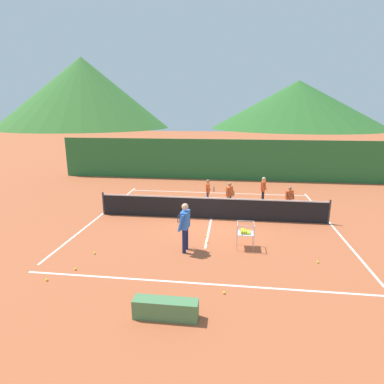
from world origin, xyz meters
TOP-DOWN VIEW (x-y plane):
  - ground_plane at (0.00, 0.00)m, footprint 120.00×120.00m
  - line_baseline_near at (0.00, -5.43)m, footprint 10.07×0.08m
  - line_baseline_far at (0.00, 4.55)m, footprint 10.07×0.08m
  - line_sideline_west at (-5.03, 0.00)m, footprint 0.08×9.97m
  - line_sideline_east at (5.03, 0.00)m, footprint 0.08×9.97m
  - line_service_center at (0.00, 0.00)m, footprint 0.08×6.25m
  - tennis_net at (0.00, 0.00)m, footprint 9.95×0.08m
  - instructor at (-0.66, -3.39)m, footprint 0.44×0.80m
  - student_0 at (-0.33, 2.24)m, footprint 0.47×0.59m
  - student_1 at (0.76, 1.57)m, footprint 0.41×0.71m
  - student_2 at (2.46, 2.78)m, footprint 0.34×0.55m
  - student_3 at (3.56, 1.56)m, footprint 0.47×0.63m
  - ball_cart at (1.35, -2.88)m, footprint 0.58×0.58m
  - tennis_ball_0 at (0.04, -2.66)m, footprint 0.07×0.07m
  - tennis_ball_1 at (-4.22, -5.83)m, footprint 0.07×0.07m
  - tennis_ball_2 at (-3.61, -4.03)m, footprint 0.07×0.07m
  - tennis_ball_3 at (3.60, -3.75)m, footprint 0.07×0.07m
  - tennis_ball_4 at (-3.72, -5.14)m, footprint 0.07×0.07m
  - tennis_ball_5 at (0.74, -5.85)m, footprint 0.07×0.07m
  - tennis_ball_6 at (-0.04, -2.09)m, footprint 0.07×0.07m
  - windscreen_fence at (0.00, 8.24)m, footprint 22.15×0.08m
  - courtside_bench at (-0.57, -7.00)m, footprint 1.50×0.36m
  - hill_0 at (17.23, 74.79)m, footprint 44.63×44.63m
  - hill_1 at (-39.01, 70.43)m, footprint 44.70×44.70m

SIDE VIEW (x-z plane):
  - ground_plane at x=0.00m, z-range 0.00..0.00m
  - line_baseline_near at x=0.00m, z-range 0.00..0.01m
  - line_baseline_far at x=0.00m, z-range 0.00..0.01m
  - line_sideline_west at x=-5.03m, z-range 0.00..0.01m
  - line_sideline_east at x=5.03m, z-range 0.00..0.01m
  - line_service_center at x=0.00m, z-range 0.00..0.01m
  - tennis_ball_0 at x=0.04m, z-range 0.00..0.07m
  - tennis_ball_1 at x=-4.22m, z-range 0.00..0.07m
  - tennis_ball_2 at x=-3.61m, z-range 0.00..0.07m
  - tennis_ball_3 at x=3.60m, z-range 0.00..0.07m
  - tennis_ball_4 at x=-3.72m, z-range 0.00..0.07m
  - tennis_ball_5 at x=0.74m, z-range 0.00..0.07m
  - tennis_ball_6 at x=-0.04m, z-range 0.00..0.07m
  - courtside_bench at x=-0.57m, z-range 0.00..0.46m
  - tennis_net at x=0.00m, z-range -0.03..1.02m
  - ball_cart at x=1.35m, z-range 0.14..1.04m
  - student_3 at x=3.56m, z-range 0.12..1.32m
  - student_0 at x=-0.33m, z-range 0.13..1.41m
  - student_1 at x=0.76m, z-range 0.13..1.45m
  - student_2 at x=2.46m, z-range 0.14..1.51m
  - instructor at x=-0.66m, z-range 0.17..1.86m
  - windscreen_fence at x=0.00m, z-range 0.00..2.76m
  - hill_0 at x=17.23m, z-range 0.00..12.09m
  - hill_1 at x=-39.01m, z-range 0.00..18.15m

